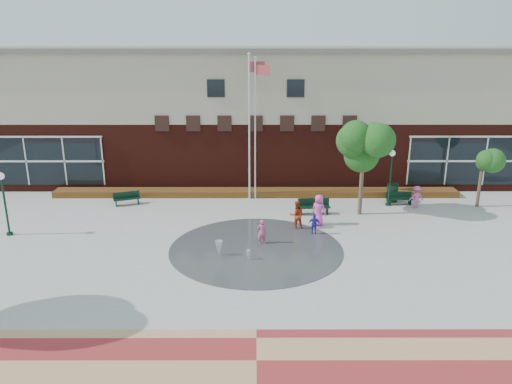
{
  "coord_description": "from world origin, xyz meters",
  "views": [
    {
      "loc": [
        -0.04,
        -19.27,
        9.77
      ],
      "look_at": [
        0.0,
        4.0,
        2.6
      ],
      "focal_mm": 35.0,
      "sensor_mm": 36.0,
      "label": 1
    }
  ],
  "objects_px": {
    "bench_left": "(127,201)",
    "flagpole_left": "(256,122)",
    "child_splash": "(262,232)",
    "flagpole_right": "(250,120)",
    "trash_can": "(392,193)"
  },
  "relations": [
    {
      "from": "bench_left",
      "to": "trash_can",
      "type": "xyz_separation_m",
      "value": [
        16.4,
        0.58,
        0.34
      ]
    },
    {
      "from": "flagpole_right",
      "to": "child_splash",
      "type": "xyz_separation_m",
      "value": [
        0.64,
        -7.27,
        -4.4
      ]
    },
    {
      "from": "bench_left",
      "to": "flagpole_left",
      "type": "bearing_deg",
      "value": -13.1
    },
    {
      "from": "flagpole_right",
      "to": "bench_left",
      "type": "relative_size",
      "value": 5.48
    },
    {
      "from": "flagpole_right",
      "to": "trash_can",
      "type": "bearing_deg",
      "value": -27.45
    },
    {
      "from": "flagpole_left",
      "to": "trash_can",
      "type": "height_order",
      "value": "flagpole_left"
    },
    {
      "from": "bench_left",
      "to": "trash_can",
      "type": "bearing_deg",
      "value": -19.85
    },
    {
      "from": "bench_left",
      "to": "child_splash",
      "type": "bearing_deg",
      "value": -58.39
    },
    {
      "from": "flagpole_right",
      "to": "trash_can",
      "type": "relative_size",
      "value": 7.58
    },
    {
      "from": "flagpole_left",
      "to": "trash_can",
      "type": "relative_size",
      "value": 7.39
    },
    {
      "from": "child_splash",
      "to": "flagpole_left",
      "type": "bearing_deg",
      "value": -94.99
    },
    {
      "from": "child_splash",
      "to": "trash_can",
      "type": "bearing_deg",
      "value": -148.25
    },
    {
      "from": "flagpole_left",
      "to": "flagpole_right",
      "type": "relative_size",
      "value": 0.98
    },
    {
      "from": "flagpole_left",
      "to": "child_splash",
      "type": "relative_size",
      "value": 6.97
    },
    {
      "from": "flagpole_right",
      "to": "child_splash",
      "type": "relative_size",
      "value": 7.15
    }
  ]
}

